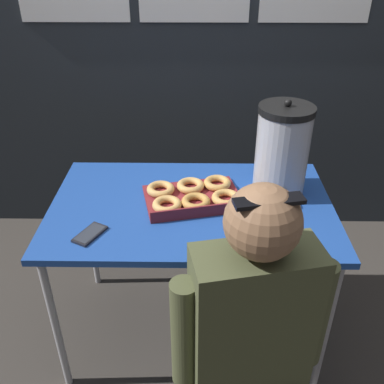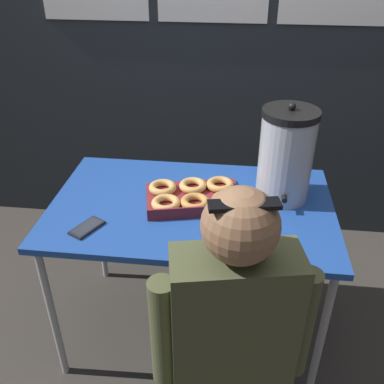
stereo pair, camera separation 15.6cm
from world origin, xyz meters
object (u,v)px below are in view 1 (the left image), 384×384
cell_phone (90,234)px  coffee_urn (282,151)px  donut_box (193,196)px  person_seated (249,346)px

cell_phone → coffee_urn: bearing=51.1°
donut_box → coffee_urn: (0.37, 0.08, 0.18)m
coffee_urn → cell_phone: (-0.76, -0.33, -0.19)m
cell_phone → person_seated: 0.71m
cell_phone → person_seated: person_seated is taller
coffee_urn → person_seated: 0.81m
donut_box → cell_phone: bearing=-160.1°
donut_box → cell_phone: size_ratio=2.99×
coffee_urn → person_seated: bearing=-104.6°
donut_box → person_seated: (0.19, -0.61, -0.20)m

